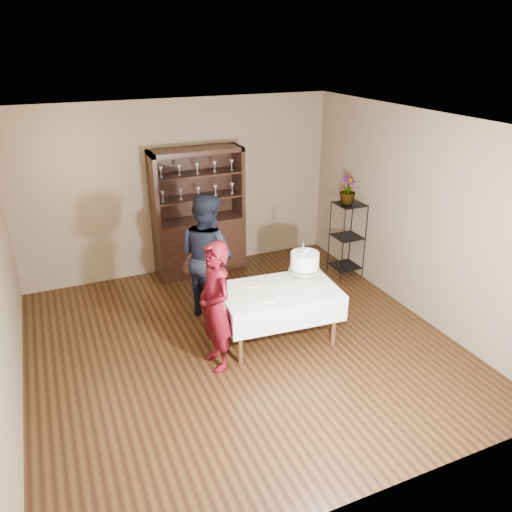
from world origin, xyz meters
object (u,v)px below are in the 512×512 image
object	(u,v)px
plant_etagere	(347,237)
potted_plant	(348,190)
cake_table	(279,301)
man	(207,256)
china_hutch	(199,233)
woman	(216,307)
cake	(305,262)

from	to	relation	value
plant_etagere	potted_plant	bearing A→B (deg)	133.11
cake_table	potted_plant	size ratio (longest dim) A/B	3.52
man	potted_plant	bearing A→B (deg)	-108.95
cake_table	potted_plant	world-z (taller)	potted_plant
china_hutch	man	bearing A→B (deg)	-102.72
potted_plant	cake_table	bearing A→B (deg)	-143.55
china_hutch	plant_etagere	world-z (taller)	china_hutch
china_hutch	cake_table	size ratio (longest dim) A/B	1.34
woman	potted_plant	bearing A→B (deg)	113.62
woman	cake	xyz separation A→B (m)	(1.30, 0.35, 0.16)
cake_table	woman	distance (m)	0.93
cake_table	china_hutch	bearing A→B (deg)	96.79
china_hutch	woman	xyz separation A→B (m)	(-0.60, -2.52, 0.10)
china_hutch	cake	size ratio (longest dim) A/B	3.64
man	cake_table	bearing A→B (deg)	-176.44
cake	potted_plant	world-z (taller)	potted_plant
plant_etagere	woman	bearing A→B (deg)	-151.29
potted_plant	cake	bearing A→B (deg)	-139.35
china_hutch	plant_etagere	bearing A→B (deg)	-26.83
woman	man	distance (m)	1.23
plant_etagere	cake	world-z (taller)	cake
cake	potted_plant	bearing A→B (deg)	40.65
man	cake	xyz separation A→B (m)	(1.00, -0.85, 0.07)
plant_etagere	man	size ratio (longest dim) A/B	0.70
cake_table	man	world-z (taller)	man
china_hutch	woman	distance (m)	2.59
woman	man	xyz separation A→B (m)	(0.30, 1.19, 0.09)
cake	china_hutch	bearing A→B (deg)	107.88
plant_etagere	cake	size ratio (longest dim) A/B	2.18
man	cake	distance (m)	1.31
man	cake	world-z (taller)	man
plant_etagere	cake_table	world-z (taller)	plant_etagere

